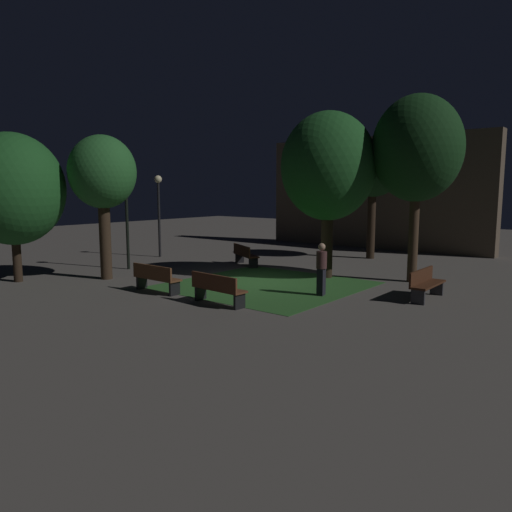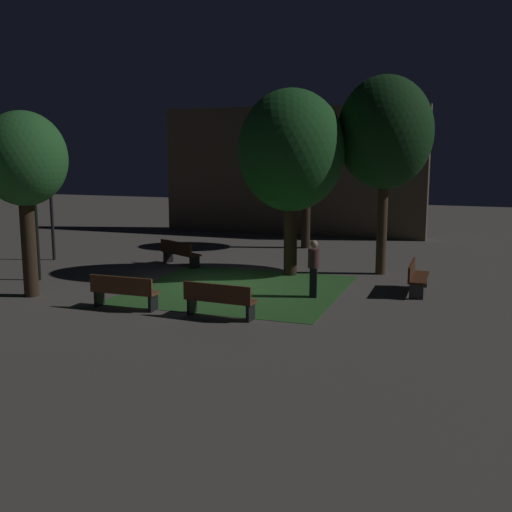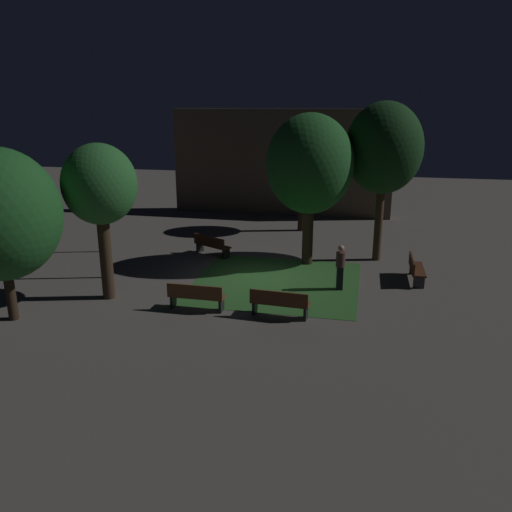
% 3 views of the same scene
% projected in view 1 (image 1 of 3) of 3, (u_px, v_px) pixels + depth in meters
% --- Properties ---
extents(ground_plane, '(60.00, 60.00, 0.00)m').
position_uv_depth(ground_plane, '(255.00, 282.00, 17.17)').
color(ground_plane, '#56514C').
extents(grass_lawn, '(5.94, 5.89, 0.01)m').
position_uv_depth(grass_lawn, '(267.00, 285.00, 16.59)').
color(grass_lawn, '#2D6028').
rests_on(grass_lawn, ground).
extents(bench_corner, '(1.80, 0.49, 0.88)m').
position_uv_depth(bench_corner, '(155.00, 277.00, 15.36)').
color(bench_corner, brown).
rests_on(bench_corner, ground).
extents(bench_by_lamp, '(1.83, 0.60, 0.88)m').
position_uv_depth(bench_by_lamp, '(217.00, 288.00, 13.71)').
color(bench_by_lamp, brown).
rests_on(bench_by_lamp, ground).
extents(bench_front_right, '(0.50, 1.81, 0.88)m').
position_uv_depth(bench_front_right, '(426.00, 283.00, 14.43)').
color(bench_front_right, '#422314').
rests_on(bench_front_right, ground).
extents(bench_back_row, '(1.81, 1.28, 0.88)m').
position_uv_depth(bench_back_row, '(245.00, 254.00, 20.74)').
color(bench_back_row, '#422314').
rests_on(bench_back_row, ground).
extents(tree_right_canopy, '(2.61, 2.61, 5.23)m').
position_uv_depth(tree_right_canopy, '(373.00, 172.00, 22.44)').
color(tree_right_canopy, '#2D2116').
rests_on(tree_right_canopy, ground).
extents(tree_tall_center, '(3.40, 3.40, 5.96)m').
position_uv_depth(tree_tall_center, '(328.00, 167.00, 17.49)').
color(tree_tall_center, '#2D2116').
rests_on(tree_tall_center, ground).
extents(tree_left_canopy, '(3.05, 3.05, 6.39)m').
position_uv_depth(tree_left_canopy, '(417.00, 149.00, 16.58)').
color(tree_left_canopy, '#423021').
rests_on(tree_left_canopy, ground).
extents(tree_near_wall, '(2.36, 2.36, 5.11)m').
position_uv_depth(tree_near_wall, '(102.00, 174.00, 17.23)').
color(tree_near_wall, '#38281C').
rests_on(tree_near_wall, ground).
extents(tree_lawn_side, '(3.48, 3.48, 5.14)m').
position_uv_depth(tree_lawn_side, '(12.00, 189.00, 16.77)').
color(tree_lawn_side, '#2D2116').
rests_on(tree_lawn_side, ground).
extents(lamp_post_near_wall, '(0.36, 0.36, 3.86)m').
position_uv_depth(lamp_post_near_wall, '(159.00, 201.00, 23.15)').
color(lamp_post_near_wall, black).
rests_on(lamp_post_near_wall, ground).
extents(lamp_post_plaza_east, '(0.36, 0.36, 3.94)m').
position_uv_depth(lamp_post_plaza_east, '(126.00, 202.00, 19.55)').
color(lamp_post_plaza_east, black).
rests_on(lamp_post_plaza_east, ground).
extents(pedestrian, '(0.32, 0.32, 1.61)m').
position_uv_depth(pedestrian, '(321.00, 268.00, 14.85)').
color(pedestrian, black).
rests_on(pedestrian, ground).
extents(building_wall_backdrop, '(12.71, 0.80, 6.01)m').
position_uv_depth(building_wall_backdrop, '(374.00, 193.00, 26.73)').
color(building_wall_backdrop, brown).
rests_on(building_wall_backdrop, ground).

